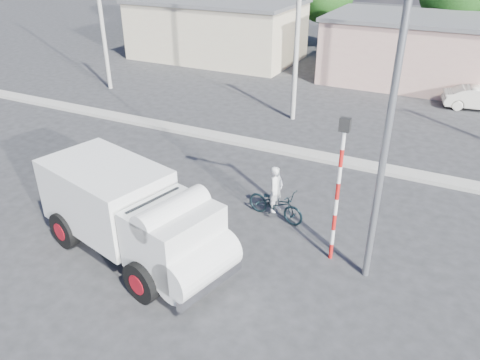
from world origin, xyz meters
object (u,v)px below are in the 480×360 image
at_px(cyclist, 276,197).
at_px(car_cream, 479,98).
at_px(streetlight, 385,104).
at_px(truck, 133,214).
at_px(bicycle, 276,204).
at_px(traffic_pole, 339,180).

distance_m(cyclist, car_cream, 16.09).
xyz_separation_m(car_cream, streetlight, (-2.30, -16.70, 4.36)).
bearing_deg(truck, bicycle, 66.83).
xyz_separation_m(cyclist, car_cream, (5.55, 15.11, -0.19)).
bearing_deg(cyclist, truck, 152.83).
bearing_deg(truck, streetlight, 33.49).
distance_m(traffic_pole, streetlight, 2.56).
bearing_deg(truck, car_cream, 80.12).
relative_size(traffic_pole, streetlight, 0.48).
bearing_deg(traffic_pole, streetlight, -17.73).
bearing_deg(bicycle, car_cream, -10.04).
xyz_separation_m(truck, streetlight, (6.08, 2.14, 3.53)).
bearing_deg(car_cream, traffic_pole, 156.98).
height_order(traffic_pole, streetlight, streetlight).
distance_m(bicycle, traffic_pole, 3.34).
distance_m(truck, cyclist, 4.73).
bearing_deg(truck, traffic_pole, 39.48).
bearing_deg(car_cream, streetlight, 160.30).
distance_m(cyclist, traffic_pole, 3.20).
distance_m(car_cream, streetlight, 17.41).
bearing_deg(cyclist, traffic_pole, -109.15).
bearing_deg(bicycle, cyclist, 0.00).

